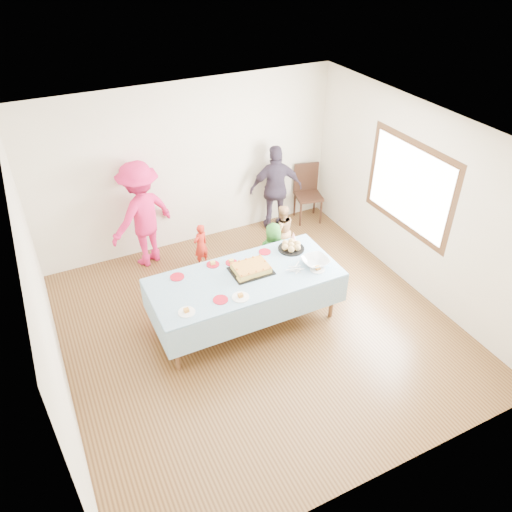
{
  "coord_description": "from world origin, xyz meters",
  "views": [
    {
      "loc": [
        -2.25,
        -4.53,
        4.71
      ],
      "look_at": [
        0.12,
        0.3,
        0.96
      ],
      "focal_mm": 35.0,
      "sensor_mm": 36.0,
      "label": 1
    }
  ],
  "objects_px": {
    "party_table": "(245,280)",
    "adult_left": "(142,215)",
    "dining_chair": "(307,189)",
    "birthday_cake": "(251,269)"
  },
  "relations": [
    {
      "from": "party_table",
      "to": "adult_left",
      "type": "bearing_deg",
      "value": 111.6
    },
    {
      "from": "party_table",
      "to": "dining_chair",
      "type": "relative_size",
      "value": 2.43
    },
    {
      "from": "birthday_cake",
      "to": "adult_left",
      "type": "xyz_separation_m",
      "value": [
        -0.92,
        1.96,
        0.04
      ]
    },
    {
      "from": "dining_chair",
      "to": "adult_left",
      "type": "distance_m",
      "value": 3.04
    },
    {
      "from": "dining_chair",
      "to": "adult_left",
      "type": "xyz_separation_m",
      "value": [
        -3.02,
        -0.08,
        0.29
      ]
    },
    {
      "from": "party_table",
      "to": "adult_left",
      "type": "xyz_separation_m",
      "value": [
        -0.8,
        2.02,
        0.14
      ]
    },
    {
      "from": "adult_left",
      "to": "dining_chair",
      "type": "bearing_deg",
      "value": 157.98
    },
    {
      "from": "birthday_cake",
      "to": "adult_left",
      "type": "relative_size",
      "value": 0.31
    },
    {
      "from": "party_table",
      "to": "dining_chair",
      "type": "height_order",
      "value": "dining_chair"
    },
    {
      "from": "birthday_cake",
      "to": "adult_left",
      "type": "distance_m",
      "value": 2.16
    }
  ]
}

